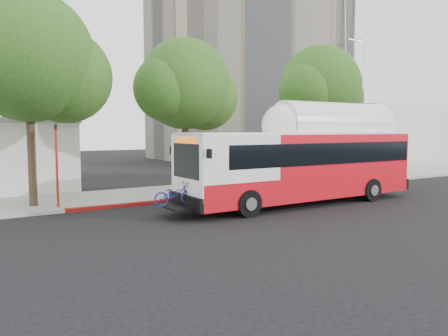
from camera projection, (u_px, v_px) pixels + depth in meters
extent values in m
plane|color=black|center=(265.00, 209.00, 19.99)|extent=(120.00, 120.00, 0.00)
cube|color=gray|center=(197.00, 190.00, 25.47)|extent=(60.00, 5.00, 0.15)
cube|color=gray|center=(220.00, 196.00, 23.27)|extent=(60.00, 0.30, 0.15)
cube|color=maroon|center=(169.00, 201.00, 21.69)|extent=(10.00, 0.32, 0.16)
cylinder|color=#2D2116|center=(31.00, 142.00, 19.62)|extent=(0.36, 0.36, 6.08)
sphere|color=#214614|center=(28.00, 56.00, 19.28)|extent=(5.80, 5.80, 5.80)
sphere|color=#214614|center=(65.00, 77.00, 20.36)|extent=(4.35, 4.35, 4.35)
cylinder|color=#2D2116|center=(185.00, 146.00, 24.29)|extent=(0.36, 0.36, 5.44)
sphere|color=#214614|center=(185.00, 84.00, 23.99)|extent=(5.00, 5.00, 5.00)
sphere|color=#214614|center=(205.00, 98.00, 24.94)|extent=(3.75, 3.75, 3.75)
cylinder|color=#2D2116|center=(319.00, 140.00, 29.38)|extent=(0.36, 0.36, 5.76)
sphere|color=#214614|center=(320.00, 86.00, 29.06)|extent=(5.40, 5.40, 5.40)
sphere|color=#214614|center=(334.00, 98.00, 30.08)|extent=(4.05, 4.05, 4.05)
cube|color=tan|center=(244.00, 12.00, 51.60)|extent=(18.00, 18.00, 35.00)
cube|color=silver|center=(391.00, 135.00, 49.06)|extent=(20.00, 12.00, 6.00)
cube|color=red|center=(302.00, 166.00, 21.10)|extent=(12.54, 2.78, 3.03)
cube|color=black|center=(310.00, 152.00, 21.32)|extent=(11.28, 2.83, 0.99)
cube|color=white|center=(303.00, 133.00, 20.96)|extent=(12.53, 2.69, 0.10)
cube|color=white|center=(334.00, 128.00, 22.05)|extent=(6.69, 2.12, 0.57)
cube|color=black|center=(175.00, 206.00, 17.58)|extent=(0.84, 1.88, 0.06)
imported|color=navy|center=(174.00, 194.00, 17.54)|extent=(0.63, 1.79, 0.94)
cylinder|color=#A31B11|center=(57.00, 170.00, 19.34)|extent=(0.11, 0.11, 3.64)
cube|color=black|center=(55.00, 127.00, 19.18)|extent=(0.05, 0.36, 0.23)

